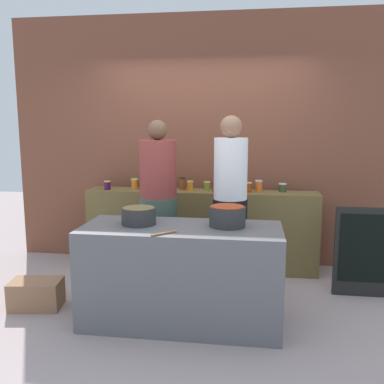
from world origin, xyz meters
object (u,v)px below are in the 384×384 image
object	(u,v)px
preserve_jar_4	(160,186)
preserve_jar_8	(216,187)
preserve_jar_11	(259,186)
cook_with_tongs	(159,213)
preserve_jar_0	(107,185)
preserve_jar_1	(135,184)
cooking_pot_left	(139,216)
preserve_jar_7	(207,186)
preserve_jar_10	(248,187)
preserve_jar_3	(153,184)
preserve_jar_5	(182,184)
chalkboard_sign	(364,252)
preserve_jar_12	(283,188)
wooden_spoon	(164,233)
bread_crate	(36,294)
cook_in_cap	(230,214)
preserve_jar_2	(143,183)
preserve_jar_9	(229,186)
cooking_pot_center	(227,216)
preserve_jar_6	(190,186)

from	to	relation	value
preserve_jar_4	preserve_jar_8	distance (m)	0.65
preserve_jar_11	cook_with_tongs	xyz separation A→B (m)	(-1.04, -0.64, -0.21)
preserve_jar_8	cook_with_tongs	bearing A→B (deg)	-136.23
preserve_jar_0	preserve_jar_1	distance (m)	0.32
cooking_pot_left	preserve_jar_7	bearing A→B (deg)	72.88
preserve_jar_10	preserve_jar_3	bearing A→B (deg)	176.21
preserve_jar_4	cook_with_tongs	distance (m)	0.59
preserve_jar_5	chalkboard_sign	bearing A→B (deg)	-18.24
preserve_jar_11	preserve_jar_12	distance (m)	0.27
wooden_spoon	bread_crate	world-z (taller)	wooden_spoon
preserve_jar_8	cook_in_cap	bearing A→B (deg)	-72.33
preserve_jar_2	preserve_jar_12	xyz separation A→B (m)	(1.63, 0.05, -0.02)
preserve_jar_10	wooden_spoon	xyz separation A→B (m)	(-0.63, -1.64, -0.13)
preserve_jar_12	chalkboard_sign	xyz separation A→B (m)	(0.77, -0.65, -0.53)
preserve_jar_10	cooking_pot_left	xyz separation A→B (m)	(-0.92, -1.34, -0.07)
preserve_jar_3	preserve_jar_11	distance (m)	1.25
wooden_spoon	chalkboard_sign	xyz separation A→B (m)	(1.80, 1.08, -0.41)
preserve_jar_8	preserve_jar_7	bearing A→B (deg)	128.82
preserve_jar_8	bread_crate	size ratio (longest dim) A/B	0.24
preserve_jar_7	cook_with_tongs	size ratio (longest dim) A/B	0.06
preserve_jar_4	preserve_jar_7	bearing A→B (deg)	13.25
preserve_jar_12	cooking_pot_left	distance (m)	1.94
bread_crate	cooking_pot_left	bearing A→B (deg)	-2.86
preserve_jar_0	preserve_jar_3	xyz separation A→B (m)	(0.52, 0.12, 0.01)
preserve_jar_2	preserve_jar_9	world-z (taller)	preserve_jar_2
preserve_jar_10	cook_with_tongs	world-z (taller)	cook_with_tongs
preserve_jar_0	preserve_jar_4	xyz separation A→B (m)	(0.64, 0.02, 0.00)
preserve_jar_7	wooden_spoon	distance (m)	1.75
preserve_jar_1	preserve_jar_4	size ratio (longest dim) A/B	1.08
preserve_jar_3	preserve_jar_8	bearing A→B (deg)	-9.27
preserve_jar_2	chalkboard_sign	world-z (taller)	preserve_jar_2
preserve_jar_10	preserve_jar_12	distance (m)	0.40
preserve_jar_0	preserve_jar_1	world-z (taller)	preserve_jar_1
preserve_jar_10	chalkboard_sign	xyz separation A→B (m)	(1.16, -0.57, -0.54)
cook_in_cap	bread_crate	distance (m)	2.00
preserve_jar_5	preserve_jar_11	size ratio (longest dim) A/B	1.11
preserve_jar_0	cooking_pot_left	world-z (taller)	preserve_jar_0
preserve_jar_0	preserve_jar_1	xyz separation A→B (m)	(0.30, 0.11, 0.01)
preserve_jar_10	cooking_pot_left	distance (m)	1.63
preserve_jar_5	cooking_pot_center	distance (m)	1.51
preserve_jar_0	cooking_pot_center	world-z (taller)	preserve_jar_0
preserve_jar_7	preserve_jar_10	xyz separation A→B (m)	(0.48, -0.09, 0.01)
preserve_jar_4	preserve_jar_7	world-z (taller)	preserve_jar_4
chalkboard_sign	preserve_jar_11	bearing A→B (deg)	148.50
cooking_pot_center	chalkboard_sign	size ratio (longest dim) A/B	0.34
preserve_jar_3	cook_with_tongs	size ratio (longest dim) A/B	0.07
wooden_spoon	preserve_jar_0	bearing A→B (deg)	122.47
preserve_jar_6	preserve_jar_11	size ratio (longest dim) A/B	0.90
preserve_jar_11	cook_in_cap	size ratio (longest dim) A/B	0.07
preserve_jar_2	chalkboard_sign	size ratio (longest dim) A/B	0.16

